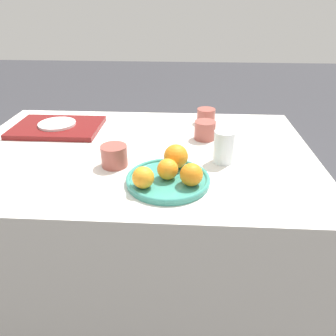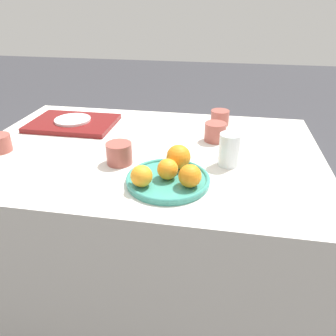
# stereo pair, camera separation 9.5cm
# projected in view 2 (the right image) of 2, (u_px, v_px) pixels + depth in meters

# --- Properties ---
(ground_plane) EXTENTS (12.00, 12.00, 0.00)m
(ground_plane) POSITION_uv_depth(u_px,v_px,m) (151.00, 295.00, 1.55)
(ground_plane) COLOR #38383D
(table) EXTENTS (1.25, 0.84, 0.77)m
(table) POSITION_uv_depth(u_px,v_px,m) (149.00, 232.00, 1.37)
(table) COLOR silver
(table) RESTS_ON ground_plane
(fruit_platter) EXTENTS (0.25, 0.25, 0.02)m
(fruit_platter) POSITION_uv_depth(u_px,v_px,m) (168.00, 180.00, 0.97)
(fruit_platter) COLOR teal
(fruit_platter) RESTS_ON table
(orange_0) EXTENTS (0.07, 0.07, 0.07)m
(orange_0) POSITION_uv_depth(u_px,v_px,m) (190.00, 176.00, 0.92)
(orange_0) COLOR orange
(orange_0) RESTS_ON fruit_platter
(orange_1) EXTENTS (0.06, 0.06, 0.06)m
(orange_1) POSITION_uv_depth(u_px,v_px,m) (168.00, 169.00, 0.96)
(orange_1) COLOR orange
(orange_1) RESTS_ON fruit_platter
(orange_2) EXTENTS (0.06, 0.06, 0.06)m
(orange_2) POSITION_uv_depth(u_px,v_px,m) (142.00, 176.00, 0.92)
(orange_2) COLOR orange
(orange_2) RESTS_ON fruit_platter
(orange_3) EXTENTS (0.08, 0.08, 0.08)m
(orange_3) POSITION_uv_depth(u_px,v_px,m) (178.00, 157.00, 1.01)
(orange_3) COLOR orange
(orange_3) RESTS_ON fruit_platter
(water_glass) EXTENTS (0.07, 0.07, 0.11)m
(water_glass) POSITION_uv_depth(u_px,v_px,m) (229.00, 150.00, 1.06)
(water_glass) COLOR silver
(water_glass) RESTS_ON table
(serving_tray) EXTENTS (0.35, 0.25, 0.02)m
(serving_tray) POSITION_uv_depth(u_px,v_px,m) (73.00, 123.00, 1.40)
(serving_tray) COLOR maroon
(serving_tray) RESTS_ON table
(side_plate) EXTENTS (0.15, 0.15, 0.01)m
(side_plate) POSITION_uv_depth(u_px,v_px,m) (73.00, 120.00, 1.39)
(side_plate) COLOR white
(side_plate) RESTS_ON serving_tray
(cup_1) EXTENTS (0.08, 0.08, 0.07)m
(cup_1) POSITION_uv_depth(u_px,v_px,m) (215.00, 132.00, 1.24)
(cup_1) COLOR #9E4C42
(cup_1) RESTS_ON table
(cup_2) EXTENTS (0.09, 0.09, 0.07)m
(cup_2) POSITION_uv_depth(u_px,v_px,m) (119.00, 153.00, 1.08)
(cup_2) COLOR #9E4C42
(cup_2) RESTS_ON table
(cup_3) EXTENTS (0.08, 0.08, 0.06)m
(cup_3) POSITION_uv_depth(u_px,v_px,m) (220.00, 118.00, 1.40)
(cup_3) COLOR #9E4C42
(cup_3) RESTS_ON table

